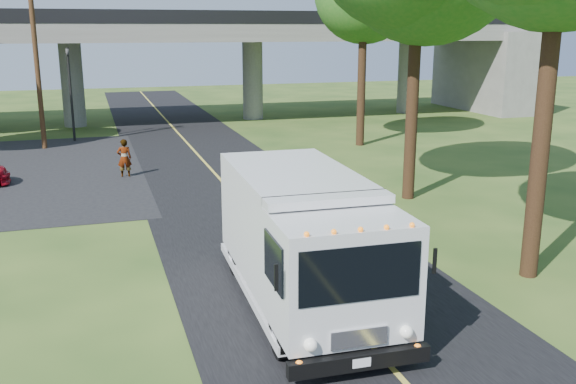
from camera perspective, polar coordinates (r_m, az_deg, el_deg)
name	(u,v)px	position (r m, az deg, el deg)	size (l,w,h in m)	color
ground	(346,319)	(14.49, 5.20, -11.17)	(120.00, 120.00, 0.00)	#294719
road	(242,204)	(23.47, -4.10, -1.05)	(7.00, 90.00, 0.02)	black
lane_line	(242,203)	(23.47, -4.10, -1.01)	(0.12, 90.00, 0.01)	gold
overpass	(165,54)	(44.38, -10.89, 11.94)	(54.00, 10.00, 7.30)	slate
traffic_signal	(70,84)	(38.18, -18.80, 9.05)	(0.18, 0.22, 5.20)	black
utility_pole	(37,61)	(36.17, -21.45, 10.79)	(1.60, 0.26, 9.00)	#472D19
step_van	(303,237)	(14.55, 1.38, -4.00)	(2.87, 7.30, 3.03)	silver
pedestrian	(124,158)	(28.40, -14.34, 2.93)	(0.60, 0.40, 1.66)	gray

